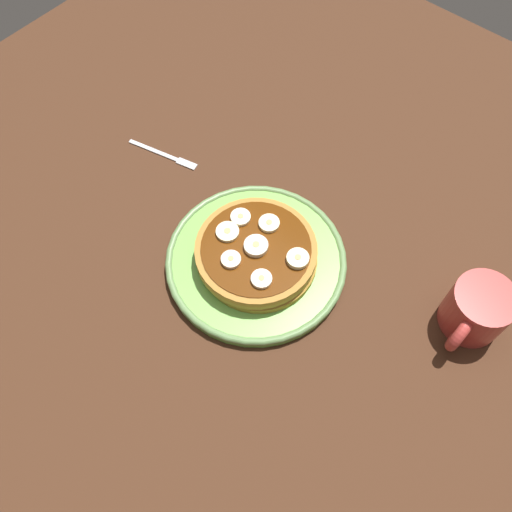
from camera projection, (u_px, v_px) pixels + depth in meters
ground_plane at (256, 268)px, 82.21cm from camera, size 140.00×140.00×3.00cm
plate at (256, 260)px, 80.01cm from camera, size 26.83×26.83×1.89cm
pancake_stack at (255, 255)px, 77.93cm from camera, size 17.61×18.33×3.30cm
banana_slice_0 at (259, 247)px, 76.30cm from camera, size 3.48×3.48×1.06cm
banana_slice_1 at (298, 259)px, 75.37cm from camera, size 3.20×3.20×1.03cm
banana_slice_2 at (231, 260)px, 75.39cm from camera, size 2.83×2.83×0.87cm
banana_slice_3 at (261, 279)px, 73.92cm from camera, size 2.94×2.94×0.83cm
banana_slice_4 at (227, 232)px, 77.69cm from camera, size 3.37×3.37×0.78cm
banana_slice_5 at (269, 224)px, 78.38cm from camera, size 3.07×3.07×0.82cm
banana_slice_6 at (241, 217)px, 78.92cm from camera, size 2.97×2.97×0.80cm
coffee_mug at (476, 311)px, 72.82cm from camera, size 11.66×8.52×7.72cm
fork at (167, 155)px, 90.87cm from camera, size 4.09×12.85×0.50cm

